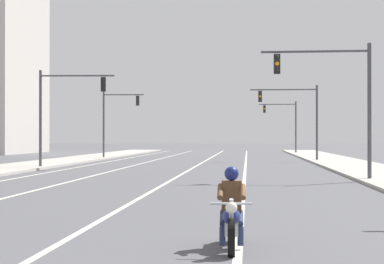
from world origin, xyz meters
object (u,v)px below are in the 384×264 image
at_px(motorcycle_with_rider, 231,216).
at_px(traffic_signal_mid_right, 297,111).
at_px(traffic_signal_near_right, 338,90).
at_px(traffic_signal_mid_left, 115,115).
at_px(traffic_signal_near_left, 62,104).
at_px(traffic_signal_far_right, 285,119).

relative_size(motorcycle_with_rider, traffic_signal_mid_right, 0.35).
relative_size(traffic_signal_near_right, traffic_signal_mid_right, 1.00).
relative_size(motorcycle_with_rider, traffic_signal_near_right, 0.35).
bearing_deg(traffic_signal_mid_right, traffic_signal_mid_left, 159.71).
height_order(traffic_signal_near_left, traffic_signal_mid_left, same).
bearing_deg(traffic_signal_near_right, traffic_signal_mid_right, 90.04).
bearing_deg(traffic_signal_far_right, motorcycle_with_rider, -93.70).
height_order(motorcycle_with_rider, traffic_signal_mid_left, traffic_signal_mid_left).
xyz_separation_m(motorcycle_with_rider, traffic_signal_far_right, (4.70, 72.73, 3.48)).
relative_size(motorcycle_with_rider, traffic_signal_mid_left, 0.35).
bearing_deg(motorcycle_with_rider, traffic_signal_near_left, 109.85).
distance_m(traffic_signal_near_right, traffic_signal_mid_right, 26.27).
height_order(traffic_signal_near_left, traffic_signal_mid_right, same).
distance_m(motorcycle_with_rider, traffic_signal_near_left, 33.79).
bearing_deg(motorcycle_with_rider, traffic_signal_mid_left, 102.83).
bearing_deg(traffic_signal_near_left, traffic_signal_near_right, -36.88).
bearing_deg(traffic_signal_far_right, traffic_signal_mid_left, -128.70).
relative_size(traffic_signal_near_right, traffic_signal_near_left, 1.00).
bearing_deg(traffic_signal_near_left, traffic_signal_mid_right, 42.66).
bearing_deg(traffic_signal_mid_left, traffic_signal_far_right, 51.30).
xyz_separation_m(motorcycle_with_rider, traffic_signal_near_left, (-11.41, 31.61, 3.51)).
xyz_separation_m(traffic_signal_mid_right, traffic_signal_mid_left, (-16.15, 5.97, -0.11)).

